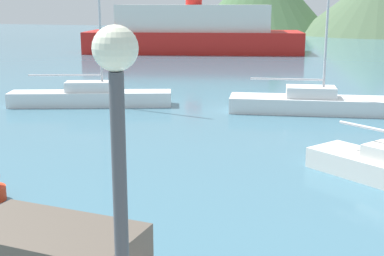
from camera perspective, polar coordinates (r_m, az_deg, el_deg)
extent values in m
sphere|color=#EAEACC|center=(4.17, -8.19, 8.42)|extent=(0.36, 0.36, 0.36)
cube|color=brown|center=(9.68, -14.78, -12.72)|extent=(3.17, 1.86, 0.91)
cube|color=white|center=(27.95, 12.50, 2.43)|extent=(8.41, 3.52, 0.79)
cube|color=white|center=(27.84, 12.56, 3.78)|extent=(2.67, 1.88, 0.55)
cylinder|color=#BCBCC1|center=(27.68, 10.09, 5.15)|extent=(3.64, 0.75, 0.10)
cube|color=white|center=(29.64, -10.75, 3.10)|extent=(8.73, 4.53, 0.78)
cube|color=white|center=(29.53, -10.80, 4.37)|extent=(2.84, 1.94, 0.55)
cylinder|color=#BCBCC1|center=(29.11, -9.86, 12.65)|extent=(0.12, 0.12, 9.00)
cylinder|color=#BCBCC1|center=(29.68, -13.37, 5.51)|extent=(3.71, 1.47, 0.10)
cylinder|color=#BCBCC1|center=(17.85, 18.71, -0.05)|extent=(2.12, 1.47, 0.10)
cube|color=red|center=(61.35, 0.19, 9.18)|extent=(25.10, 13.12, 2.39)
cube|color=silver|center=(61.22, 0.19, 11.65)|extent=(17.85, 10.24, 2.92)
cone|color=#4C6647|center=(103.04, 19.25, 12.50)|extent=(28.73, 28.73, 11.11)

